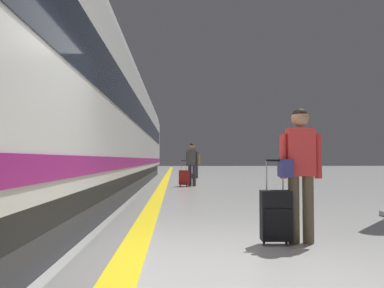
{
  "coord_description": "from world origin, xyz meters",
  "views": [
    {
      "loc": [
        -0.27,
        -4.12,
        1.08
      ],
      "look_at": [
        0.09,
        4.34,
        1.4
      ],
      "focal_mm": 37.32,
      "sensor_mm": 36.0,
      "label": 1
    }
  ],
  "objects_px": {
    "high_speed_train": "(96,116)",
    "passenger_near": "(192,161)",
    "passenger_mid": "(195,161)",
    "duffel_bag_mid": "(190,176)",
    "rolling_suitcase_foreground": "(276,215)",
    "suitcase_near": "(184,178)",
    "traveller_foreground": "(299,165)"
  },
  "relations": [
    {
      "from": "high_speed_train",
      "to": "passenger_near",
      "type": "distance_m",
      "value": 4.7
    },
    {
      "from": "passenger_near",
      "to": "passenger_mid",
      "type": "distance_m",
      "value": 6.62
    },
    {
      "from": "passenger_mid",
      "to": "duffel_bag_mid",
      "type": "height_order",
      "value": "passenger_mid"
    },
    {
      "from": "rolling_suitcase_foreground",
      "to": "high_speed_train",
      "type": "bearing_deg",
      "value": 115.43
    },
    {
      "from": "high_speed_train",
      "to": "suitcase_near",
      "type": "bearing_deg",
      "value": 44.26
    },
    {
      "from": "high_speed_train",
      "to": "passenger_mid",
      "type": "bearing_deg",
      "value": 68.89
    },
    {
      "from": "traveller_foreground",
      "to": "suitcase_near",
      "type": "relative_size",
      "value": 1.69
    },
    {
      "from": "passenger_mid",
      "to": "duffel_bag_mid",
      "type": "relative_size",
      "value": 3.83
    },
    {
      "from": "traveller_foreground",
      "to": "suitcase_near",
      "type": "xyz_separation_m",
      "value": [
        -1.24,
        10.87,
        -0.66
      ]
    },
    {
      "from": "high_speed_train",
      "to": "passenger_mid",
      "type": "height_order",
      "value": "high_speed_train"
    },
    {
      "from": "passenger_mid",
      "to": "passenger_near",
      "type": "bearing_deg",
      "value": -93.99
    },
    {
      "from": "high_speed_train",
      "to": "duffel_bag_mid",
      "type": "xyz_separation_m",
      "value": [
        3.4,
        9.29,
        -2.35
      ]
    },
    {
      "from": "traveller_foreground",
      "to": "duffel_bag_mid",
      "type": "bearing_deg",
      "value": 92.59
    },
    {
      "from": "passenger_mid",
      "to": "traveller_foreground",
      "type": "bearing_deg",
      "value": -88.5
    },
    {
      "from": "traveller_foreground",
      "to": "duffel_bag_mid",
      "type": "height_order",
      "value": "traveller_foreground"
    },
    {
      "from": "rolling_suitcase_foreground",
      "to": "passenger_mid",
      "type": "relative_size",
      "value": 0.64
    },
    {
      "from": "suitcase_near",
      "to": "duffel_bag_mid",
      "type": "distance_m",
      "value": 6.44
    },
    {
      "from": "passenger_near",
      "to": "suitcase_near",
      "type": "xyz_separation_m",
      "value": [
        -0.32,
        -0.16,
        -0.65
      ]
    },
    {
      "from": "high_speed_train",
      "to": "passenger_near",
      "type": "height_order",
      "value": "high_speed_train"
    },
    {
      "from": "rolling_suitcase_foreground",
      "to": "traveller_foreground",
      "type": "bearing_deg",
      "value": 15.59
    },
    {
      "from": "high_speed_train",
      "to": "traveller_foreground",
      "type": "xyz_separation_m",
      "value": [
        4.18,
        -8.01,
        -1.5
      ]
    },
    {
      "from": "traveller_foreground",
      "to": "rolling_suitcase_foreground",
      "type": "distance_m",
      "value": 0.72
    },
    {
      "from": "high_speed_train",
      "to": "traveller_foreground",
      "type": "bearing_deg",
      "value": -62.41
    },
    {
      "from": "passenger_near",
      "to": "suitcase_near",
      "type": "bearing_deg",
      "value": -152.69
    },
    {
      "from": "traveller_foreground",
      "to": "passenger_mid",
      "type": "distance_m",
      "value": 17.65
    },
    {
      "from": "passenger_mid",
      "to": "duffel_bag_mid",
      "type": "distance_m",
      "value": 0.95
    },
    {
      "from": "suitcase_near",
      "to": "passenger_mid",
      "type": "distance_m",
      "value": 6.85
    },
    {
      "from": "passenger_mid",
      "to": "duffel_bag_mid",
      "type": "bearing_deg",
      "value": -132.42
    },
    {
      "from": "traveller_foreground",
      "to": "duffel_bag_mid",
      "type": "distance_m",
      "value": 17.33
    },
    {
      "from": "high_speed_train",
      "to": "rolling_suitcase_foreground",
      "type": "bearing_deg",
      "value": -64.57
    },
    {
      "from": "duffel_bag_mid",
      "to": "passenger_near",
      "type": "bearing_deg",
      "value": -91.29
    },
    {
      "from": "high_speed_train",
      "to": "traveller_foreground",
      "type": "relative_size",
      "value": 18.9
    }
  ]
}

